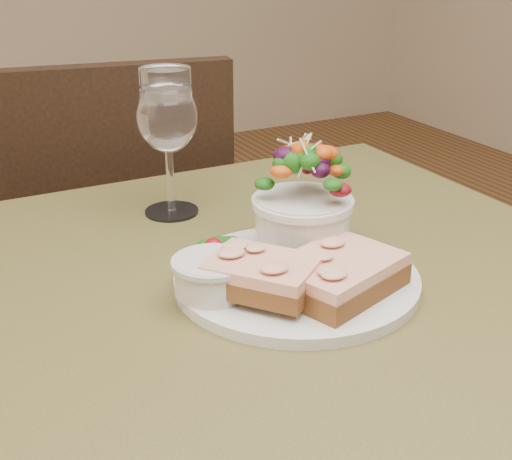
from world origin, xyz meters
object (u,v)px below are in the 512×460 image
cafe_table (271,373)px  salad_bowl (303,200)px  chair_far (114,345)px  dinner_plate (296,279)px  ramekin (212,274)px  sandwich_front (338,274)px  wine_glass (167,121)px  sandwich_back (262,275)px

cafe_table → salad_bowl: salad_bowl is taller
chair_far → dinner_plate: bearing=101.4°
salad_bowl → chair_far: bearing=95.3°
chair_far → ramekin: (-0.07, -0.68, 0.49)m
dinner_plate → salad_bowl: size_ratio=2.02×
cafe_table → salad_bowl: 0.19m
chair_far → dinner_plate: (0.02, -0.69, 0.46)m
cafe_table → sandwich_front: bearing=-43.6°
chair_far → wine_glass: bearing=96.9°
sandwich_front → chair_far: bearing=74.2°
cafe_table → sandwich_back: 0.14m
cafe_table → chair_far: 0.77m
chair_far → salad_bowl: 0.83m
sandwich_front → sandwich_back: 0.08m
cafe_table → wine_glass: wine_glass is taller
dinner_plate → sandwich_front: bearing=-68.9°
ramekin → chair_far: bearing=84.0°
cafe_table → salad_bowl: size_ratio=6.30×
cafe_table → ramekin: ramekin is taller
cafe_table → sandwich_front: (0.05, -0.05, 0.13)m
sandwich_front → salad_bowl: bearing=60.6°
sandwich_front → sandwich_back: (-0.07, 0.02, 0.01)m
sandwich_back → dinner_plate: bearing=76.7°
salad_bowl → wine_glass: bearing=111.9°
cafe_table → ramekin: 0.15m
sandwich_front → salad_bowl: (0.02, 0.10, 0.04)m
sandwich_back → salad_bowl: (0.09, 0.08, 0.04)m
wine_glass → ramekin: bearing=-102.0°
dinner_plate → ramekin: (-0.09, 0.00, 0.03)m
chair_far → sandwich_back: size_ratio=6.93×
sandwich_front → ramekin: 0.12m
cafe_table → sandwich_back: (-0.02, -0.02, 0.14)m
chair_far → wine_glass: size_ratio=5.14×
sandwich_front → salad_bowl: 0.11m
sandwich_back → cafe_table: bearing=95.7°
chair_far → sandwich_back: 0.87m
ramekin → cafe_table: bearing=-5.3°
dinner_plate → chair_far: bearing=91.9°
dinner_plate → ramekin: ramekin is taller
sandwich_back → wine_glass: (0.01, 0.27, 0.09)m
ramekin → salad_bowl: (0.13, 0.05, 0.04)m
cafe_table → sandwich_front: 0.15m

